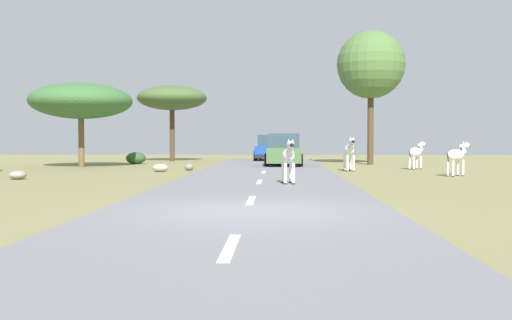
{
  "coord_description": "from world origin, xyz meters",
  "views": [
    {
      "loc": [
        0.55,
        -11.72,
        1.47
      ],
      "look_at": [
        -0.35,
        12.03,
        0.64
      ],
      "focal_mm": 41.43,
      "sensor_mm": 36.0,
      "label": 1
    }
  ],
  "objects_px": {
    "rock_0": "(189,167)",
    "rock_3": "(160,168)",
    "car_0": "(283,151)",
    "tree_2": "(172,98)",
    "rock_1": "(18,175)",
    "zebra_2": "(457,155)",
    "tree_1": "(371,65)",
    "tree_0": "(81,101)",
    "zebra_1": "(416,153)",
    "zebra_0": "(289,157)",
    "zebra_3": "(349,151)",
    "bush_1": "(136,158)",
    "car_1": "(271,148)"
  },
  "relations": [
    {
      "from": "zebra_3",
      "to": "bush_1",
      "type": "bearing_deg",
      "value": -36.97
    },
    {
      "from": "tree_1",
      "to": "rock_3",
      "type": "xyz_separation_m",
      "value": [
        -10.72,
        -8.11,
        -5.61
      ]
    },
    {
      "from": "zebra_1",
      "to": "car_1",
      "type": "relative_size",
      "value": 0.31
    },
    {
      "from": "tree_0",
      "to": "rock_3",
      "type": "bearing_deg",
      "value": -40.78
    },
    {
      "from": "zebra_1",
      "to": "rock_0",
      "type": "bearing_deg",
      "value": -127.04
    },
    {
      "from": "tree_2",
      "to": "bush_1",
      "type": "xyz_separation_m",
      "value": [
        -1.4,
        -4.37,
        -3.86
      ]
    },
    {
      "from": "tree_2",
      "to": "rock_0",
      "type": "distance_m",
      "value": 12.6
    },
    {
      "from": "zebra_2",
      "to": "car_0",
      "type": "height_order",
      "value": "car_0"
    },
    {
      "from": "zebra_3",
      "to": "car_1",
      "type": "height_order",
      "value": "car_1"
    },
    {
      "from": "tree_0",
      "to": "rock_0",
      "type": "xyz_separation_m",
      "value": [
        6.23,
        -3.18,
        -3.33
      ]
    },
    {
      "from": "zebra_2",
      "to": "tree_1",
      "type": "height_order",
      "value": "tree_1"
    },
    {
      "from": "zebra_0",
      "to": "bush_1",
      "type": "height_order",
      "value": "zebra_0"
    },
    {
      "from": "car_0",
      "to": "tree_0",
      "type": "bearing_deg",
      "value": -172.57
    },
    {
      "from": "tree_0",
      "to": "tree_2",
      "type": "bearing_deg",
      "value": 68.33
    },
    {
      "from": "zebra_3",
      "to": "rock_3",
      "type": "height_order",
      "value": "zebra_3"
    },
    {
      "from": "rock_0",
      "to": "rock_3",
      "type": "relative_size",
      "value": 0.6
    },
    {
      "from": "tree_1",
      "to": "rock_1",
      "type": "bearing_deg",
      "value": -138.48
    },
    {
      "from": "car_0",
      "to": "tree_1",
      "type": "bearing_deg",
      "value": 24.96
    },
    {
      "from": "car_1",
      "to": "tree_2",
      "type": "relative_size",
      "value": 0.88
    },
    {
      "from": "zebra_2",
      "to": "tree_0",
      "type": "distance_m",
      "value": 19.14
    },
    {
      "from": "bush_1",
      "to": "rock_0",
      "type": "distance_m",
      "value": 8.38
    },
    {
      "from": "zebra_0",
      "to": "zebra_3",
      "type": "relative_size",
      "value": 0.91
    },
    {
      "from": "zebra_0",
      "to": "car_0",
      "type": "xyz_separation_m",
      "value": [
        -0.05,
        13.38,
        -0.06
      ]
    },
    {
      "from": "car_0",
      "to": "rock_1",
      "type": "relative_size",
      "value": 6.65
    },
    {
      "from": "rock_0",
      "to": "zebra_0",
      "type": "bearing_deg",
      "value": -62.76
    },
    {
      "from": "rock_0",
      "to": "car_0",
      "type": "bearing_deg",
      "value": 45.24
    },
    {
      "from": "car_1",
      "to": "rock_1",
      "type": "height_order",
      "value": "car_1"
    },
    {
      "from": "zebra_2",
      "to": "bush_1",
      "type": "distance_m",
      "value": 19.19
    },
    {
      "from": "tree_1",
      "to": "rock_1",
      "type": "distance_m",
      "value": 20.78
    },
    {
      "from": "tree_0",
      "to": "rock_1",
      "type": "bearing_deg",
      "value": -84.99
    },
    {
      "from": "car_0",
      "to": "tree_2",
      "type": "relative_size",
      "value": 0.86
    },
    {
      "from": "zebra_1",
      "to": "rock_3",
      "type": "xyz_separation_m",
      "value": [
        -12.13,
        -2.73,
        -0.65
      ]
    },
    {
      "from": "zebra_2",
      "to": "tree_0",
      "type": "height_order",
      "value": "tree_0"
    },
    {
      "from": "tree_2",
      "to": "rock_1",
      "type": "relative_size",
      "value": 7.75
    },
    {
      "from": "rock_3",
      "to": "tree_2",
      "type": "bearing_deg",
      "value": 97.85
    },
    {
      "from": "rock_3",
      "to": "tree_0",
      "type": "bearing_deg",
      "value": 139.22
    },
    {
      "from": "zebra_2",
      "to": "rock_3",
      "type": "bearing_deg",
      "value": -138.99
    },
    {
      "from": "rock_1",
      "to": "car_0",
      "type": "bearing_deg",
      "value": 47.8
    },
    {
      "from": "zebra_1",
      "to": "zebra_0",
      "type": "bearing_deg",
      "value": -76.78
    },
    {
      "from": "zebra_2",
      "to": "bush_1",
      "type": "relative_size",
      "value": 1.18
    },
    {
      "from": "car_1",
      "to": "rock_3",
      "type": "xyz_separation_m",
      "value": [
        -4.85,
        -14.17,
        -0.67
      ]
    },
    {
      "from": "zebra_0",
      "to": "rock_0",
      "type": "height_order",
      "value": "zebra_0"
    },
    {
      "from": "zebra_1",
      "to": "tree_1",
      "type": "distance_m",
      "value": 7.45
    },
    {
      "from": "zebra_2",
      "to": "rock_0",
      "type": "relative_size",
      "value": 3.26
    },
    {
      "from": "tree_1",
      "to": "zebra_2",
      "type": "bearing_deg",
      "value": -80.7
    },
    {
      "from": "zebra_2",
      "to": "car_0",
      "type": "bearing_deg",
      "value": -177.81
    },
    {
      "from": "bush_1",
      "to": "tree_2",
      "type": "bearing_deg",
      "value": 72.27
    },
    {
      "from": "zebra_2",
      "to": "tree_2",
      "type": "height_order",
      "value": "tree_2"
    },
    {
      "from": "zebra_3",
      "to": "rock_3",
      "type": "relative_size",
      "value": 2.35
    },
    {
      "from": "zebra_0",
      "to": "zebra_3",
      "type": "bearing_deg",
      "value": -115.63
    }
  ]
}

